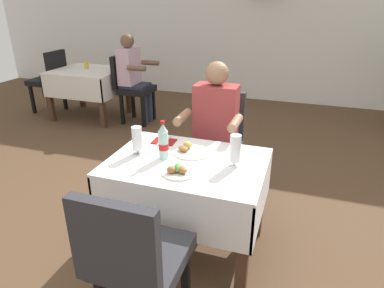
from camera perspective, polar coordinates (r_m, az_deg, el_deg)
The scene contains 17 objects.
ground_plane at distance 2.61m, azimuth -3.91°, elevation -18.23°, with size 11.00×11.00×0.00m, color brown.
back_wall at distance 6.21m, azimuth 12.25°, elevation 20.29°, with size 11.00×0.12×2.87m, color white.
main_dining_table at distance 2.38m, azimuth -0.78°, elevation -6.63°, with size 1.04×0.77×0.72m.
chair_far_diner_seat at distance 3.04m, azimuth 4.11°, elevation 0.54°, with size 0.44×0.50×0.97m.
chair_near_camera_side at distance 1.79m, azimuth -9.52°, elevation -18.18°, with size 0.44×0.50×0.97m.
seated_diner_far at distance 2.88m, azimuth 3.66°, elevation 2.61°, with size 0.50×0.46×1.26m.
plate_near_camera at distance 2.13m, azimuth -2.29°, elevation -4.45°, with size 0.22×0.22×0.06m.
plate_far_diner at distance 2.40m, azimuth -0.35°, elevation -1.08°, with size 0.25×0.25×0.06m.
beer_glass_left at distance 2.19m, azimuth 7.21°, elevation -1.08°, with size 0.07×0.07×0.22m.
beer_glass_middle at distance 2.37m, azimuth -9.13°, elevation 0.61°, with size 0.07×0.07×0.20m.
cola_bottle_primary at distance 2.28m, azimuth -4.80°, elevation 0.29°, with size 0.07×0.07×0.27m.
napkin_cutlery_set at distance 2.59m, azimuth -4.68°, elevation 0.46°, with size 0.17×0.19×0.01m.
background_dining_table at distance 5.45m, azimuth -16.83°, elevation 9.97°, with size 1.00×0.87×0.72m.
background_chair_left at distance 5.88m, azimuth -22.61°, elevation 10.17°, with size 0.50×0.44×0.97m.
background_chair_right at distance 5.08m, azimuth -10.16°, elevation 9.71°, with size 0.50×0.44×0.97m.
background_patron at distance 5.02m, azimuth -9.79°, elevation 11.42°, with size 0.46×0.50×1.26m.
background_table_tumbler at distance 5.49m, azimuth -17.21°, elevation 12.46°, with size 0.06×0.06×0.11m, color gold.
Camera 1 is at (0.79, -1.79, 1.74)m, focal length 31.97 mm.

